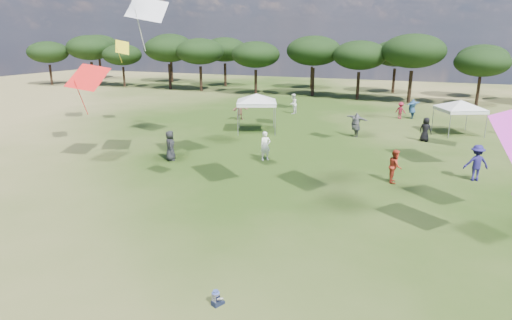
{
  "coord_description": "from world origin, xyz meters",
  "views": [
    {
      "loc": [
        5.32,
        -7.23,
        7.19
      ],
      "look_at": [
        -0.02,
        6.0,
        3.07
      ],
      "focal_mm": 30.0,
      "sensor_mm": 36.0,
      "label": 1
    }
  ],
  "objects": [
    {
      "name": "festival_crowd",
      "position": [
        1.09,
        25.22,
        0.89
      ],
      "size": [
        27.68,
        21.62,
        1.93
      ],
      "color": "#9E6C56",
      "rests_on": "ground"
    },
    {
      "name": "tent_left",
      "position": [
        -6.98,
        23.36,
        2.87
      ],
      "size": [
        5.6,
        5.6,
        3.29
      ],
      "rotation": [
        0.0,
        0.0,
        0.38
      ],
      "color": "gray",
      "rests_on": "ground"
    },
    {
      "name": "tree_line",
      "position": [
        2.39,
        47.41,
        5.42
      ],
      "size": [
        108.78,
        17.63,
        7.77
      ],
      "color": "black",
      "rests_on": "ground"
    },
    {
      "name": "toddler",
      "position": [
        0.45,
        1.92,
        0.21
      ],
      "size": [
        0.36,
        0.39,
        0.48
      ],
      "rotation": [
        0.0,
        0.0,
        -0.4
      ],
      "color": "#161D33",
      "rests_on": "ground"
    },
    {
      "name": "tent_right",
      "position": [
        7.64,
        28.34,
        2.49
      ],
      "size": [
        5.38,
        5.38,
        2.91
      ],
      "rotation": [
        0.0,
        0.0,
        0.43
      ],
      "color": "gray",
      "rests_on": "ground"
    }
  ]
}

